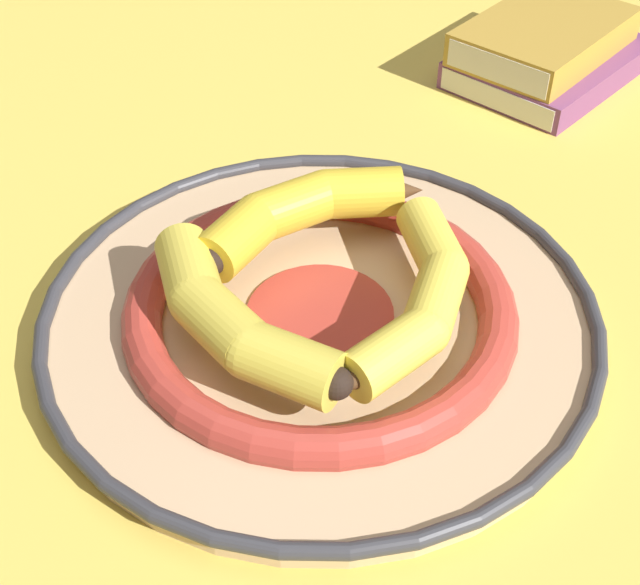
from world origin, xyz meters
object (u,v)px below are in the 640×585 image
banana_c (420,299)px  book_stack (547,51)px  decorative_bowl (320,314)px  banana_b (228,316)px  banana_a (302,210)px

banana_c → book_stack: bearing=-4.6°
decorative_bowl → banana_b: bearing=-115.3°
decorative_bowl → book_stack: (0.02, 0.43, 0.01)m
banana_b → book_stack: 0.50m
banana_b → banana_c: banana_b is taller
banana_c → decorative_bowl: bearing=87.8°
decorative_bowl → banana_b: 0.08m
decorative_bowl → banana_a: banana_a is taller
book_stack → decorative_bowl: bearing=17.9°
banana_a → banana_c: (0.11, -0.04, -0.00)m
decorative_bowl → banana_b: (-0.03, -0.06, 0.04)m
decorative_bowl → banana_c: (0.07, 0.01, 0.04)m
banana_a → decorative_bowl: bearing=68.8°
decorative_bowl → book_stack: size_ratio=1.77×
decorative_bowl → banana_a: (-0.05, 0.06, 0.04)m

